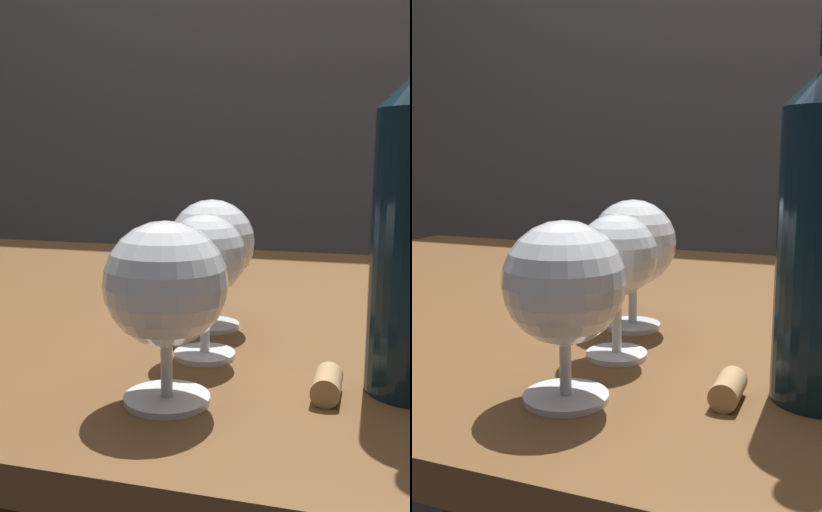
% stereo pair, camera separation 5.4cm
% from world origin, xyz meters
% --- Properties ---
extents(back_wall, '(5.00, 0.08, 2.60)m').
position_xyz_m(back_wall, '(0.00, 1.17, 1.30)').
color(back_wall, '#59544F').
rests_on(back_wall, ground_plane).
extents(dining_table, '(1.36, 0.83, 0.73)m').
position_xyz_m(dining_table, '(0.00, 0.00, 0.64)').
color(dining_table, brown).
rests_on(dining_table, ground_plane).
extents(wine_glass_port, '(0.09, 0.09, 0.14)m').
position_xyz_m(wine_glass_port, '(-0.00, -0.30, 0.82)').
color(wine_glass_port, white).
rests_on(wine_glass_port, dining_table).
extents(wine_glass_white, '(0.07, 0.07, 0.13)m').
position_xyz_m(wine_glass_white, '(0.00, -0.20, 0.82)').
color(wine_glass_white, white).
rests_on(wine_glass_white, dining_table).
extents(wine_glass_merlot, '(0.09, 0.09, 0.14)m').
position_xyz_m(wine_glass_merlot, '(-0.02, -0.11, 0.82)').
color(wine_glass_merlot, white).
rests_on(wine_glass_merlot, dining_table).
extents(cork, '(0.02, 0.04, 0.02)m').
position_xyz_m(cork, '(0.12, -0.26, 0.74)').
color(cork, tan).
rests_on(cork, dining_table).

